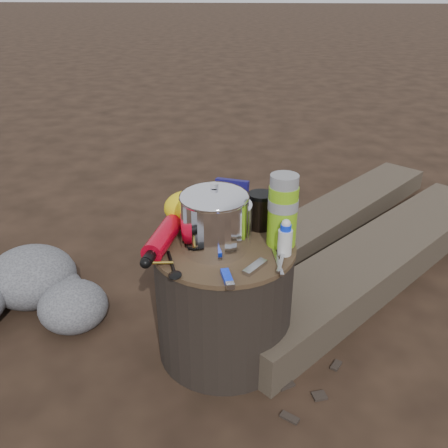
# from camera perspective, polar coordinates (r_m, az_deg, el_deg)

# --- Properties ---
(ground) EXTENTS (60.00, 60.00, 0.00)m
(ground) POSITION_cam_1_polar(r_m,az_deg,el_deg) (1.72, 0.00, -14.43)
(ground) COLOR black
(ground) RESTS_ON ground
(stump) EXTENTS (0.44, 0.44, 0.41)m
(stump) POSITION_cam_1_polar(r_m,az_deg,el_deg) (1.59, 0.00, -8.94)
(stump) COLOR black
(stump) RESTS_ON ground
(log_main) EXTENTS (1.34, 1.48, 0.14)m
(log_main) POSITION_cam_1_polar(r_m,az_deg,el_deg) (2.16, 17.71, -4.06)
(log_main) COLOR #40362A
(log_main) RESTS_ON ground
(log_small) EXTENTS (1.00, 1.18, 0.11)m
(log_small) POSITION_cam_1_polar(r_m,az_deg,el_deg) (2.66, 14.52, 1.94)
(log_small) COLOR #40362A
(log_small) RESTS_ON ground
(foil_windscreen) EXTENTS (0.21, 0.21, 0.13)m
(foil_windscreen) POSITION_cam_1_polar(r_m,az_deg,el_deg) (1.48, -0.69, 0.16)
(foil_windscreen) COLOR white
(foil_windscreen) RESTS_ON stump
(camping_pot) EXTENTS (0.20, 0.20, 0.20)m
(camping_pot) POSITION_cam_1_polar(r_m,az_deg,el_deg) (1.43, -1.14, 0.67)
(camping_pot) COLOR white
(camping_pot) RESTS_ON stump
(fuel_bottle) EXTENTS (0.10, 0.27, 0.06)m
(fuel_bottle) POSITION_cam_1_polar(r_m,az_deg,el_deg) (1.47, -7.29, -1.72)
(fuel_bottle) COLOR red
(fuel_bottle) RESTS_ON stump
(thermos) EXTENTS (0.09, 0.09, 0.22)m
(thermos) POSITION_cam_1_polar(r_m,az_deg,el_deg) (1.46, 6.96, 1.55)
(thermos) COLOR #77B616
(thermos) RESTS_ON stump
(travel_mug) EXTENTS (0.08, 0.08, 0.12)m
(travel_mug) POSITION_cam_1_polar(r_m,az_deg,el_deg) (1.57, 4.34, 1.55)
(travel_mug) COLOR black
(travel_mug) RESTS_ON stump
(stuff_sack) EXTENTS (0.17, 0.14, 0.12)m
(stuff_sack) POSITION_cam_1_polar(r_m,az_deg,el_deg) (1.59, -4.08, 1.87)
(stuff_sack) COLOR yellow
(stuff_sack) RESTS_ON stump
(food_pouch) EXTENTS (0.11, 0.05, 0.14)m
(food_pouch) POSITION_cam_1_polar(r_m,az_deg,el_deg) (1.62, 0.87, 2.83)
(food_pouch) COLOR #120E52
(food_pouch) RESTS_ON stump
(lighter) EXTENTS (0.05, 0.09, 0.02)m
(lighter) POSITION_cam_1_polar(r_m,az_deg,el_deg) (1.32, 0.34, -6.24)
(lighter) COLOR #0E30EB
(lighter) RESTS_ON stump
(multitool) EXTENTS (0.07, 0.09, 0.01)m
(multitool) POSITION_cam_1_polar(r_m,az_deg,el_deg) (1.37, 3.68, -5.10)
(multitool) COLOR #B5B5BB
(multitool) RESTS_ON stump
(pot_grabber) EXTENTS (0.04, 0.14, 0.01)m
(pot_grabber) POSITION_cam_1_polar(r_m,az_deg,el_deg) (1.40, 6.39, -4.41)
(pot_grabber) COLOR #B5B5BB
(pot_grabber) RESTS_ON stump
(spork) EXTENTS (0.08, 0.15, 0.01)m
(spork) POSITION_cam_1_polar(r_m,az_deg,el_deg) (1.39, -6.24, -4.56)
(spork) COLOR black
(spork) RESTS_ON stump
(squeeze_bottle) EXTENTS (0.04, 0.04, 0.10)m
(squeeze_bottle) POSITION_cam_1_polar(r_m,az_deg,el_deg) (1.43, 7.24, -1.78)
(squeeze_bottle) COLOR silver
(squeeze_bottle) RESTS_ON stump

